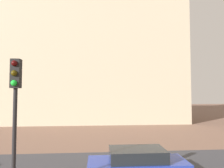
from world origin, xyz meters
name	(u,v)px	position (x,y,z in m)	size (l,w,h in m)	color
ground_plane	(107,153)	(0.00, 10.00, 0.00)	(120.00, 120.00, 0.00)	brown
landmark_building	(98,46)	(-0.63, 27.60, 11.53)	(24.82, 13.13, 40.09)	beige
car_blue	(137,165)	(1.16, 5.82, 0.69)	(4.47, 1.93, 1.44)	#23389E
traffic_light_pole	(15,109)	(-3.17, 3.11, 3.47)	(0.28, 0.34, 5.00)	black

